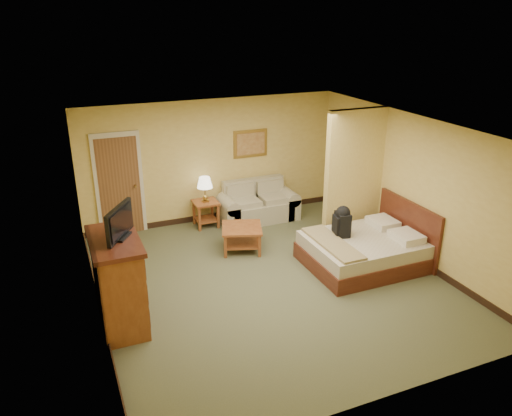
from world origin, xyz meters
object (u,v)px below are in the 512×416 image
loveseat (258,207)px  bed (366,250)px  coffee_table (242,233)px  dresser (119,282)px

loveseat → bed: (0.96, -2.67, 0.01)m
coffee_table → dresser: size_ratio=0.69×
coffee_table → dresser: 2.95m
loveseat → coffee_table: bearing=-124.2°
coffee_table → bed: (1.82, -1.40, -0.05)m
bed → loveseat: bearing=109.8°
bed → dresser: bearing=-177.8°
dresser → bed: (4.30, 0.17, -0.39)m
loveseat → bed: 2.84m
coffee_table → bed: size_ratio=0.48×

